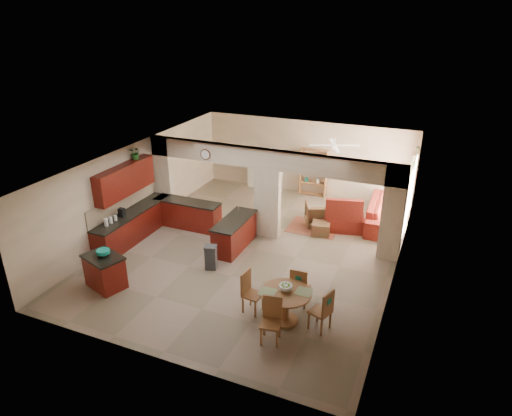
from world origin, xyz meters
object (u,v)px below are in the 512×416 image
at_px(sofa, 386,213).
at_px(armchair, 319,214).
at_px(kitchen_island, 105,271).
at_px(dining_table, 285,302).

xyz_separation_m(sofa, armchair, (-2.02, -0.91, -0.02)).
relative_size(kitchen_island, sofa, 0.43).
bearing_deg(dining_table, kitchen_island, -174.83).
xyz_separation_m(kitchen_island, armchair, (4.01, 5.66, -0.06)).
bearing_deg(sofa, kitchen_island, 134.54).
bearing_deg(dining_table, sofa, 77.80).
height_order(kitchen_island, dining_table, kitchen_island).
distance_m(sofa, armchair, 2.22).
distance_m(kitchen_island, sofa, 8.91).
xyz_separation_m(dining_table, sofa, (1.33, 6.14, -0.12)).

